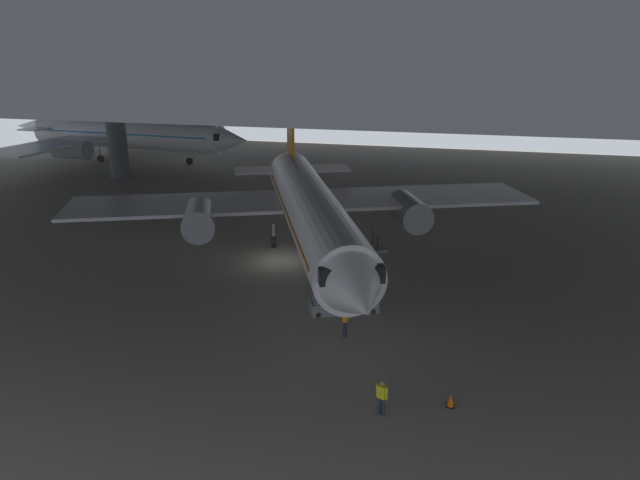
{
  "coord_description": "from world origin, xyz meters",
  "views": [
    {
      "loc": [
        13.17,
        -39.7,
        14.53
      ],
      "look_at": [
        3.27,
        -2.56,
        2.57
      ],
      "focal_mm": 35.17,
      "sensor_mm": 36.0,
      "label": 1
    }
  ],
  "objects_px": {
    "boarding_stairs": "(345,299)",
    "crew_worker_by_stairs": "(345,319)",
    "airplane_distant": "(123,134)",
    "crew_worker_near_nose": "(382,396)",
    "traffic_cone_orange": "(451,400)",
    "airplane_main": "(310,208)"
  },
  "relations": [
    {
      "from": "airplane_main",
      "to": "crew_worker_near_nose",
      "type": "distance_m",
      "value": 21.09
    },
    {
      "from": "crew_worker_by_stairs",
      "to": "airplane_distant",
      "type": "xyz_separation_m",
      "value": [
        -39.82,
        44.05,
        2.41
      ]
    },
    {
      "from": "crew_worker_by_stairs",
      "to": "airplane_main",
      "type": "bearing_deg",
      "value": 113.44
    },
    {
      "from": "airplane_main",
      "to": "crew_worker_near_nose",
      "type": "bearing_deg",
      "value": -66.22
    },
    {
      "from": "crew_worker_by_stairs",
      "to": "airplane_distant",
      "type": "relative_size",
      "value": 0.05
    },
    {
      "from": "crew_worker_near_nose",
      "to": "traffic_cone_orange",
      "type": "bearing_deg",
      "value": 26.81
    },
    {
      "from": "airplane_distant",
      "to": "traffic_cone_orange",
      "type": "relative_size",
      "value": 60.05
    },
    {
      "from": "airplane_main",
      "to": "crew_worker_near_nose",
      "type": "relative_size",
      "value": 22.29
    },
    {
      "from": "crew_worker_by_stairs",
      "to": "crew_worker_near_nose",
      "type": "bearing_deg",
      "value": -65.59
    },
    {
      "from": "boarding_stairs",
      "to": "crew_worker_near_nose",
      "type": "xyz_separation_m",
      "value": [
        3.8,
        -10.0,
        0.16
      ]
    },
    {
      "from": "traffic_cone_orange",
      "to": "boarding_stairs",
      "type": "bearing_deg",
      "value": 127.08
    },
    {
      "from": "boarding_stairs",
      "to": "airplane_distant",
      "type": "bearing_deg",
      "value": 133.8
    },
    {
      "from": "crew_worker_by_stairs",
      "to": "airplane_distant",
      "type": "distance_m",
      "value": 59.43
    },
    {
      "from": "airplane_main",
      "to": "boarding_stairs",
      "type": "relative_size",
      "value": 7.52
    },
    {
      "from": "crew_worker_near_nose",
      "to": "crew_worker_by_stairs",
      "type": "relative_size",
      "value": 0.9
    },
    {
      "from": "crew_worker_near_nose",
      "to": "crew_worker_by_stairs",
      "type": "distance_m",
      "value": 7.34
    },
    {
      "from": "airplane_distant",
      "to": "traffic_cone_orange",
      "type": "height_order",
      "value": "airplane_distant"
    },
    {
      "from": "airplane_distant",
      "to": "traffic_cone_orange",
      "type": "bearing_deg",
      "value": -47.28
    },
    {
      "from": "boarding_stairs",
      "to": "crew_worker_near_nose",
      "type": "distance_m",
      "value": 10.7
    },
    {
      "from": "boarding_stairs",
      "to": "crew_worker_by_stairs",
      "type": "xyz_separation_m",
      "value": [
        0.77,
        -3.31,
        0.28
      ]
    },
    {
      "from": "airplane_distant",
      "to": "airplane_main",
      "type": "bearing_deg",
      "value": -42.54
    },
    {
      "from": "crew_worker_near_nose",
      "to": "traffic_cone_orange",
      "type": "height_order",
      "value": "crew_worker_near_nose"
    }
  ]
}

